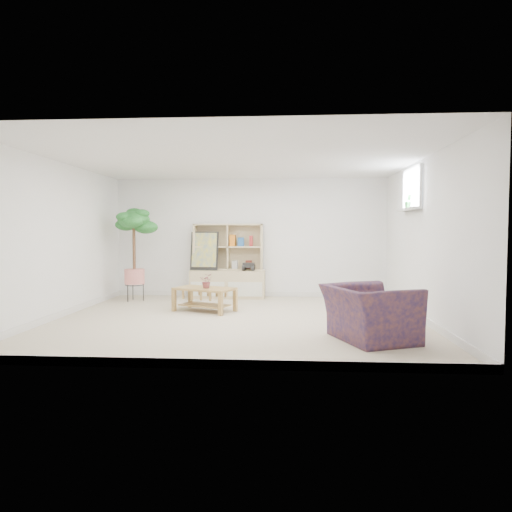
# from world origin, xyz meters

# --- Properties ---
(floor) EXTENTS (5.50, 5.00, 0.01)m
(floor) POSITION_xyz_m (0.00, 0.00, 0.00)
(floor) COLOR tan
(floor) RESTS_ON ground
(ceiling) EXTENTS (5.50, 5.00, 0.01)m
(ceiling) POSITION_xyz_m (0.00, 0.00, 2.40)
(ceiling) COLOR white
(ceiling) RESTS_ON walls
(walls) EXTENTS (5.51, 5.01, 2.40)m
(walls) POSITION_xyz_m (0.00, 0.00, 1.20)
(walls) COLOR white
(walls) RESTS_ON floor
(baseboard) EXTENTS (5.50, 5.00, 0.10)m
(baseboard) POSITION_xyz_m (0.00, 0.00, 0.05)
(baseboard) COLOR white
(baseboard) RESTS_ON floor
(window) EXTENTS (0.10, 0.98, 0.68)m
(window) POSITION_xyz_m (2.73, 0.60, 2.00)
(window) COLOR #C8E6FF
(window) RESTS_ON walls
(window_sill) EXTENTS (0.14, 1.00, 0.04)m
(window_sill) POSITION_xyz_m (2.67, 0.60, 1.68)
(window_sill) COLOR white
(window_sill) RESTS_ON walls
(storage_unit) EXTENTS (1.48, 0.50, 1.48)m
(storage_unit) POSITION_xyz_m (-0.43, 2.24, 0.74)
(storage_unit) COLOR #D0BC88
(storage_unit) RESTS_ON floor
(poster) EXTENTS (0.56, 0.17, 0.77)m
(poster) POSITION_xyz_m (-0.89, 2.21, 0.94)
(poster) COLOR yellow
(poster) RESTS_ON storage_unit
(toy_truck) EXTENTS (0.34, 0.24, 0.18)m
(toy_truck) POSITION_xyz_m (0.00, 2.14, 0.64)
(toy_truck) COLOR black
(toy_truck) RESTS_ON storage_unit
(coffee_table) EXTENTS (1.10, 0.87, 0.40)m
(coffee_table) POSITION_xyz_m (-0.62, 0.67, 0.20)
(coffee_table) COLOR tan
(coffee_table) RESTS_ON floor
(table_plant) EXTENTS (0.22, 0.19, 0.24)m
(table_plant) POSITION_xyz_m (-0.57, 0.60, 0.52)
(table_plant) COLOR #235429
(table_plant) RESTS_ON coffee_table
(floor_tree) EXTENTS (0.66, 0.66, 1.79)m
(floor_tree) POSITION_xyz_m (-2.16, 1.71, 0.89)
(floor_tree) COLOR #144D1C
(floor_tree) RESTS_ON floor
(armchair) EXTENTS (1.21, 1.29, 0.76)m
(armchair) POSITION_xyz_m (1.75, -1.22, 0.38)
(armchair) COLOR #101447
(armchair) RESTS_ON floor
(sill_plant) EXTENTS (0.12, 0.10, 0.22)m
(sill_plant) POSITION_xyz_m (2.67, 0.61, 1.81)
(sill_plant) COLOR #144D1C
(sill_plant) RESTS_ON window_sill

